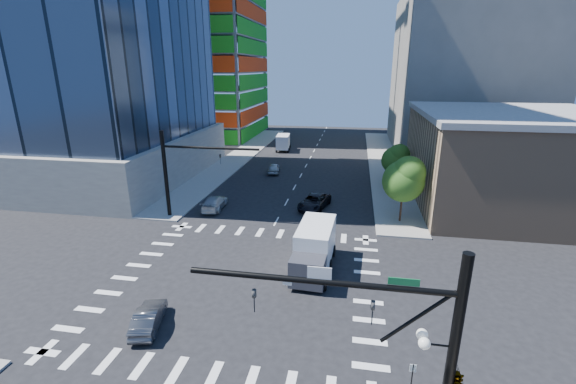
# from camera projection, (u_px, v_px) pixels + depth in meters

# --- Properties ---
(ground) EXTENTS (160.00, 160.00, 0.00)m
(ground) POSITION_uv_depth(u_px,v_px,m) (244.00, 282.00, 28.37)
(ground) COLOR black
(ground) RESTS_ON ground
(road_markings) EXTENTS (20.00, 20.00, 0.01)m
(road_markings) POSITION_uv_depth(u_px,v_px,m) (244.00, 282.00, 28.37)
(road_markings) COLOR silver
(road_markings) RESTS_ON ground
(sidewalk_ne) EXTENTS (5.00, 60.00, 0.15)m
(sidewalk_ne) POSITION_uv_depth(u_px,v_px,m) (384.00, 163.00, 63.79)
(sidewalk_ne) COLOR gray
(sidewalk_ne) RESTS_ON ground
(sidewalk_nw) EXTENTS (5.00, 60.00, 0.15)m
(sidewalk_nw) POSITION_uv_depth(u_px,v_px,m) (239.00, 157.00, 67.88)
(sidewalk_nw) COLOR gray
(sidewalk_nw) RESTS_ON ground
(construction_building) EXTENTS (25.16, 34.50, 70.60)m
(construction_building) POSITION_uv_depth(u_px,v_px,m) (198.00, 22.00, 83.33)
(construction_building) COLOR gray
(construction_building) RESTS_ON ground
(commercial_building) EXTENTS (20.50, 22.50, 10.60)m
(commercial_building) POSITION_uv_depth(u_px,v_px,m) (511.00, 159.00, 43.26)
(commercial_building) COLOR #9A7859
(commercial_building) RESTS_ON ground
(bg_building_ne) EXTENTS (24.00, 30.00, 28.00)m
(bg_building_ne) POSITION_uv_depth(u_px,v_px,m) (465.00, 74.00, 71.19)
(bg_building_ne) COLOR slate
(bg_building_ne) RESTS_ON ground
(signal_mast_se) EXTENTS (10.51, 2.48, 9.00)m
(signal_mast_se) POSITION_uv_depth(u_px,v_px,m) (427.00, 352.00, 14.32)
(signal_mast_se) COLOR black
(signal_mast_se) RESTS_ON sidewalk_se
(signal_mast_nw) EXTENTS (10.20, 0.40, 9.00)m
(signal_mast_nw) POSITION_uv_depth(u_px,v_px,m) (179.00, 167.00, 39.09)
(signal_mast_nw) COLOR black
(signal_mast_nw) RESTS_ON sidewalk_nw
(tree_south) EXTENTS (4.16, 4.16, 6.82)m
(tree_south) POSITION_uv_depth(u_px,v_px,m) (405.00, 178.00, 37.89)
(tree_south) COLOR #382316
(tree_south) RESTS_ON sidewalk_ne
(tree_north) EXTENTS (3.54, 3.52, 5.78)m
(tree_north) POSITION_uv_depth(u_px,v_px,m) (396.00, 159.00, 49.31)
(tree_north) COLOR #382316
(tree_north) RESTS_ON sidewalk_ne
(no_parking_sign) EXTENTS (0.30, 0.06, 2.20)m
(no_parking_sign) POSITION_uv_depth(u_px,v_px,m) (412.00, 379.00, 17.76)
(no_parking_sign) COLOR black
(no_parking_sign) RESTS_ON ground
(car_nb_far) EXTENTS (3.73, 5.97, 1.54)m
(car_nb_far) POSITION_uv_depth(u_px,v_px,m) (314.00, 202.00, 43.13)
(car_nb_far) COLOR black
(car_nb_far) RESTS_ON ground
(car_sb_near) EXTENTS (2.35, 5.14, 1.46)m
(car_sb_near) POSITION_uv_depth(u_px,v_px,m) (215.00, 203.00, 42.94)
(car_sb_near) COLOR silver
(car_sb_near) RESTS_ON ground
(car_sb_mid) EXTENTS (2.26, 4.48, 1.46)m
(car_sb_mid) POSITION_uv_depth(u_px,v_px,m) (274.00, 168.00, 57.67)
(car_sb_mid) COLOR #A1A5A8
(car_sb_mid) RESTS_ON ground
(car_sb_cross) EXTENTS (2.26, 4.15, 1.30)m
(car_sb_cross) POSITION_uv_depth(u_px,v_px,m) (149.00, 318.00, 23.31)
(car_sb_cross) COLOR #46474B
(car_sb_cross) RESTS_ON ground
(box_truck_near) EXTENTS (3.13, 6.67, 3.43)m
(box_truck_near) POSITION_uv_depth(u_px,v_px,m) (313.00, 253.00, 29.53)
(box_truck_near) COLOR black
(box_truck_near) RESTS_ON ground
(box_truck_far) EXTENTS (2.99, 5.96, 3.02)m
(box_truck_far) POSITION_uv_depth(u_px,v_px,m) (283.00, 143.00, 73.73)
(box_truck_far) COLOR black
(box_truck_far) RESTS_ON ground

